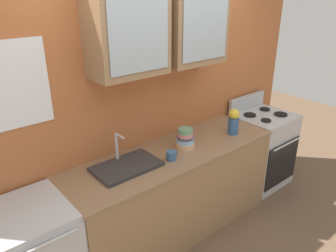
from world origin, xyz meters
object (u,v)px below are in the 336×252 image
at_px(stove_range, 261,149).
at_px(vase, 234,121).
at_px(cup_near_sink, 171,156).
at_px(sink_faucet, 126,166).
at_px(bowl_stack, 185,139).

relative_size(stove_range, vase, 3.99).
distance_m(vase, cup_near_sink, 0.86).
distance_m(sink_faucet, cup_near_sink, 0.41).
bearing_deg(vase, bowl_stack, 170.67).
bearing_deg(sink_faucet, vase, -5.84).
relative_size(bowl_stack, cup_near_sink, 1.58).
height_order(sink_faucet, vase, sink_faucet).
distance_m(bowl_stack, vase, 0.59).
relative_size(stove_range, bowl_stack, 5.74).
relative_size(vase, cup_near_sink, 2.27).
bearing_deg(stove_range, sink_faucet, 178.88).
distance_m(stove_range, cup_near_sink, 1.63).
distance_m(sink_faucet, vase, 1.24).
height_order(bowl_stack, vase, vase).
bearing_deg(bowl_stack, stove_range, -0.34).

